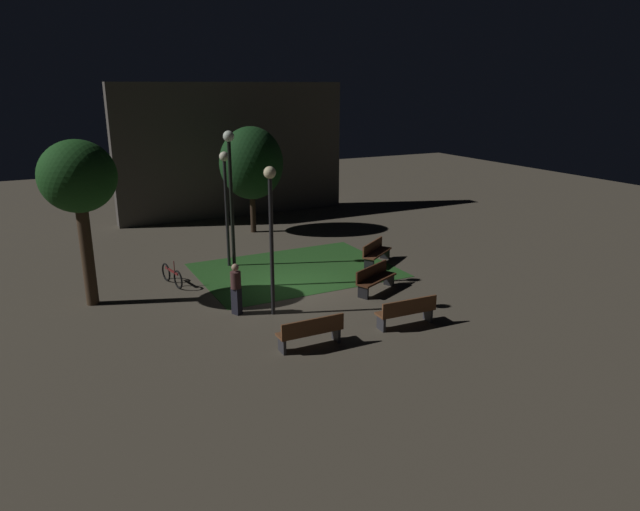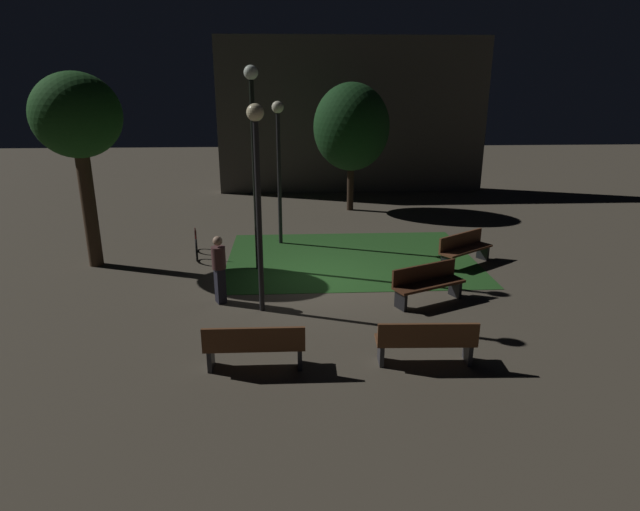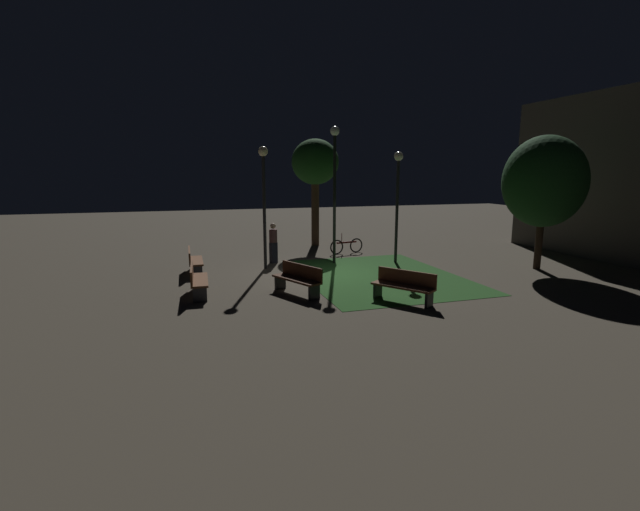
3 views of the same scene
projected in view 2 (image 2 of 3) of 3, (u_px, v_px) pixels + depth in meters
name	position (u px, v px, depth m)	size (l,w,h in m)	color
ground_plane	(325.00, 279.00, 14.03)	(60.00, 60.00, 0.00)	#4C4438
grass_lawn	(350.00, 258.00, 15.63)	(7.12, 5.32, 0.01)	#23511E
bench_front_left	(255.00, 345.00, 9.47)	(1.80, 0.50, 0.88)	brown
bench_back_row	(426.00, 341.00, 9.63)	(1.82, 0.55, 0.88)	brown
bench_front_right	(464.00, 248.00, 15.01)	(1.75, 1.42, 0.88)	brown
bench_lawn_edge	(427.00, 282.00, 12.43)	(1.83, 1.19, 0.88)	#422314
tree_back_right	(77.00, 119.00, 13.85)	(2.29, 2.29, 5.20)	#423021
tree_right_canopy	(351.00, 127.00, 20.56)	(2.93, 2.93, 4.93)	#2D2116
lamp_post_near_wall	(279.00, 149.00, 16.18)	(0.36, 0.36, 4.39)	black
lamp_post_path_center	(257.00, 175.00, 11.15)	(0.36, 0.36, 4.52)	black
lamp_post_plaza_east	(253.00, 139.00, 13.68)	(0.36, 0.36, 5.32)	black
bicycle	(196.00, 245.00, 15.75)	(0.36, 1.66, 0.93)	black
pedestrian	(219.00, 268.00, 12.27)	(0.32, 0.34, 1.61)	black
building_wall_backdrop	(353.00, 116.00, 24.27)	(12.18, 0.80, 6.85)	#4C4742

